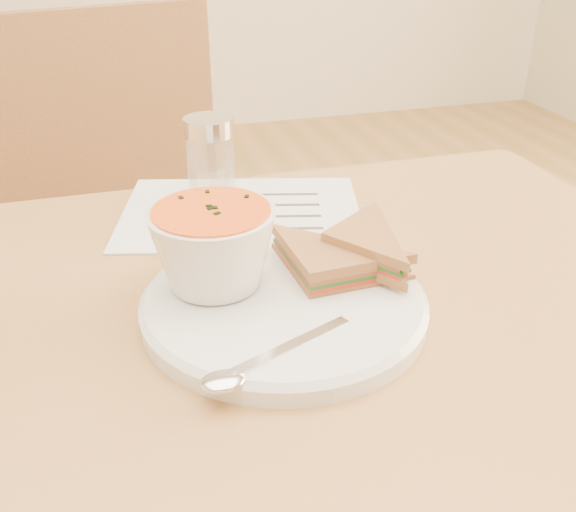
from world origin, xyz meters
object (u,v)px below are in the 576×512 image
object	(u,v)px
plate	(284,305)
condiment_shaker	(211,161)
soup_bowl	(214,251)
chair_far	(158,300)

from	to	relation	value
plate	condiment_shaker	size ratio (longest dim) A/B	2.41
plate	soup_bowl	bearing A→B (deg)	149.14
chair_far	soup_bowl	xyz separation A→B (m)	(0.03, -0.46, 0.33)
chair_far	plate	xyz separation A→B (m)	(0.09, -0.50, 0.28)
plate	condiment_shaker	distance (m)	0.29
chair_far	plate	size ratio (longest dim) A/B	3.44
plate	condiment_shaker	bearing A→B (deg)	93.48
condiment_shaker	chair_far	bearing A→B (deg)	109.01
chair_far	soup_bowl	size ratio (longest dim) A/B	7.82
chair_far	plate	bearing A→B (deg)	84.97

